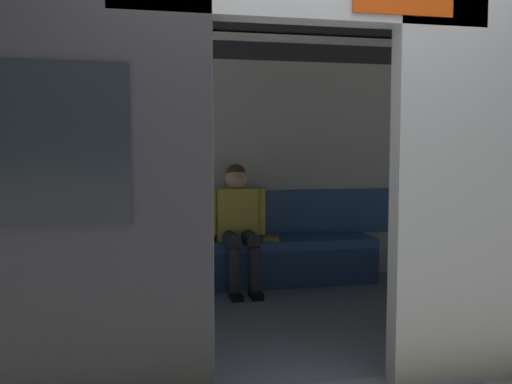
% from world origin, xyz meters
% --- Properties ---
extents(train_car, '(6.40, 2.87, 2.30)m').
position_xyz_m(train_car, '(0.07, -1.27, 1.54)').
color(train_car, '#ADAFB5').
rests_on(train_car, ground_plane).
extents(bench_seat, '(2.90, 0.44, 0.45)m').
position_xyz_m(bench_seat, '(0.00, -2.36, 0.34)').
color(bench_seat, '#38609E').
rests_on(bench_seat, ground_plane).
extents(person_seated, '(0.55, 0.67, 1.18)m').
position_xyz_m(person_seated, '(-0.07, -2.30, 0.67)').
color(person_seated, '#D8CC4C').
rests_on(person_seated, ground_plane).
extents(handbag, '(0.26, 0.15, 0.17)m').
position_xyz_m(handbag, '(0.29, -2.44, 0.53)').
color(handbag, '#262D4C').
rests_on(handbag, bench_seat).
extents(book, '(0.20, 0.25, 0.03)m').
position_xyz_m(book, '(-0.41, -2.37, 0.46)').
color(book, gold).
rests_on(book, bench_seat).
extents(grab_pole_door, '(0.04, 0.04, 2.16)m').
position_xyz_m(grab_pole_door, '(0.44, -0.45, 1.08)').
color(grab_pole_door, silver).
rests_on(grab_pole_door, ground_plane).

